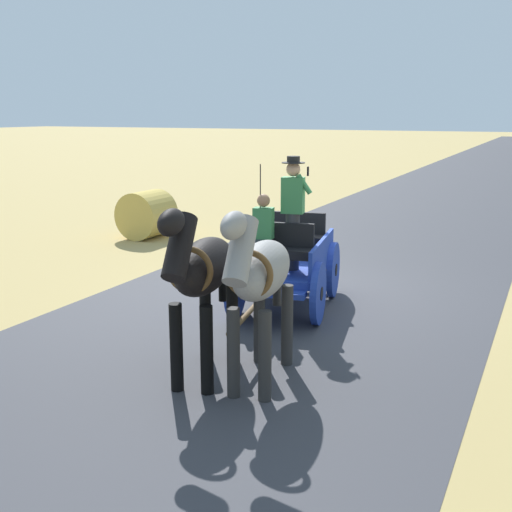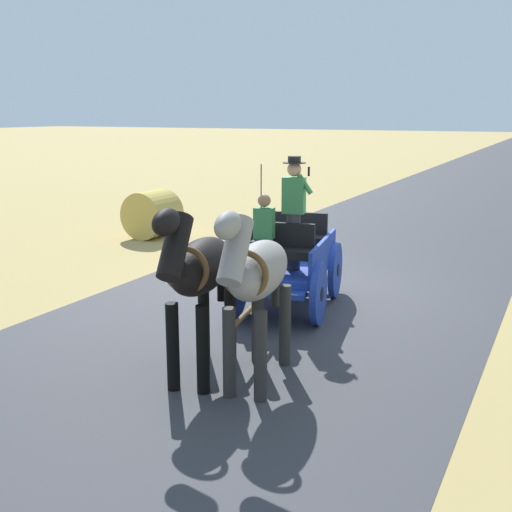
% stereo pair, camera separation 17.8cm
% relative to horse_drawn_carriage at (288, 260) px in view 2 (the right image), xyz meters
% --- Properties ---
extents(ground_plane, '(200.00, 200.00, 0.00)m').
position_rel_horse_drawn_carriage_xyz_m(ground_plane, '(0.05, -1.05, -0.82)').
color(ground_plane, tan).
extents(road_surface, '(6.61, 160.00, 0.01)m').
position_rel_horse_drawn_carriage_xyz_m(road_surface, '(0.05, -1.05, -0.81)').
color(road_surface, '#38383D').
rests_on(road_surface, ground).
extents(horse_drawn_carriage, '(1.82, 4.51, 2.50)m').
position_rel_horse_drawn_carriage_xyz_m(horse_drawn_carriage, '(0.00, 0.00, 0.00)').
color(horse_drawn_carriage, '#1E3899').
rests_on(horse_drawn_carriage, ground).
extents(horse_near_side, '(0.81, 2.15, 2.21)m').
position_rel_horse_drawn_carriage_xyz_m(horse_near_side, '(-0.88, 2.92, 0.51)').
color(horse_near_side, gray).
rests_on(horse_near_side, ground).
extents(horse_off_side, '(0.87, 2.15, 2.21)m').
position_rel_horse_drawn_carriage_xyz_m(horse_off_side, '(-0.19, 3.04, 0.51)').
color(horse_off_side, black).
rests_on(horse_off_side, ground).
extents(hay_bale, '(1.21, 1.11, 1.20)m').
position_rel_horse_drawn_carriage_xyz_m(hay_bale, '(5.54, -4.02, -0.22)').
color(hay_bale, gold).
rests_on(hay_bale, ground).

